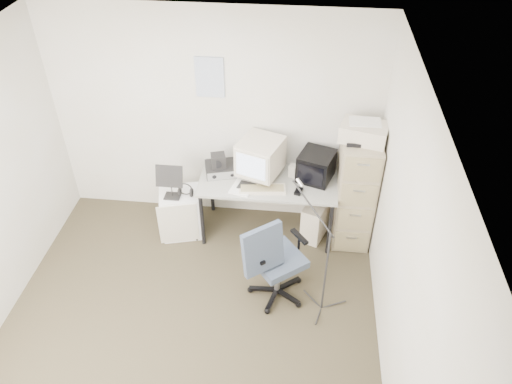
# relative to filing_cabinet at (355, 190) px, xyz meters

# --- Properties ---
(floor) EXTENTS (3.60, 3.60, 0.01)m
(floor) POSITION_rel_filing_cabinet_xyz_m (-1.58, -1.48, -0.66)
(floor) COLOR #3E3626
(floor) RESTS_ON ground
(ceiling) EXTENTS (3.60, 3.60, 0.01)m
(ceiling) POSITION_rel_filing_cabinet_xyz_m (-1.58, -1.48, 1.85)
(ceiling) COLOR white
(ceiling) RESTS_ON ground
(wall_back) EXTENTS (3.60, 0.02, 2.50)m
(wall_back) POSITION_rel_filing_cabinet_xyz_m (-1.58, 0.32, 0.60)
(wall_back) COLOR beige
(wall_back) RESTS_ON ground
(wall_right) EXTENTS (0.02, 3.60, 2.50)m
(wall_right) POSITION_rel_filing_cabinet_xyz_m (0.22, -1.48, 0.60)
(wall_right) COLOR beige
(wall_right) RESTS_ON ground
(wall_calendar) EXTENTS (0.30, 0.02, 0.44)m
(wall_calendar) POSITION_rel_filing_cabinet_xyz_m (-1.60, 0.31, 1.10)
(wall_calendar) COLOR white
(wall_calendar) RESTS_ON wall_back
(filing_cabinet) EXTENTS (0.40, 0.60, 1.30)m
(filing_cabinet) POSITION_rel_filing_cabinet_xyz_m (0.00, 0.00, 0.00)
(filing_cabinet) COLOR gray
(filing_cabinet) RESTS_ON floor
(printer) EXTENTS (0.52, 0.42, 0.18)m
(printer) POSITION_rel_filing_cabinet_xyz_m (0.00, -0.01, 0.74)
(printer) COLOR silver
(printer) RESTS_ON filing_cabinet
(desk) EXTENTS (1.50, 0.70, 0.73)m
(desk) POSITION_rel_filing_cabinet_xyz_m (-0.95, -0.03, -0.29)
(desk) COLOR #9B9B9B
(desk) RESTS_ON floor
(crt_monitor) EXTENTS (0.54, 0.55, 0.46)m
(crt_monitor) POSITION_rel_filing_cabinet_xyz_m (-1.04, 0.02, 0.31)
(crt_monitor) COLOR silver
(crt_monitor) RESTS_ON desk
(crt_tv) EXTENTS (0.44, 0.45, 0.31)m
(crt_tv) POSITION_rel_filing_cabinet_xyz_m (-0.44, 0.07, 0.24)
(crt_tv) COLOR black
(crt_tv) RESTS_ON desk
(desk_speaker) EXTENTS (0.10, 0.10, 0.15)m
(desk_speaker) POSITION_rel_filing_cabinet_xyz_m (-0.69, 0.07, 0.15)
(desk_speaker) COLOR beige
(desk_speaker) RESTS_ON desk
(keyboard) EXTENTS (0.51, 0.23, 0.03)m
(keyboard) POSITION_rel_filing_cabinet_xyz_m (-1.00, -0.21, 0.09)
(keyboard) COLOR silver
(keyboard) RESTS_ON desk
(mouse) EXTENTS (0.10, 0.13, 0.03)m
(mouse) POSITION_rel_filing_cabinet_xyz_m (-0.61, -0.21, 0.10)
(mouse) COLOR black
(mouse) RESTS_ON desk
(radio_receiver) EXTENTS (0.44, 0.36, 0.11)m
(radio_receiver) POSITION_rel_filing_cabinet_xyz_m (-1.46, 0.06, 0.13)
(radio_receiver) COLOR black
(radio_receiver) RESTS_ON desk
(radio_speaker) EXTENTS (0.18, 0.18, 0.15)m
(radio_speaker) POSITION_rel_filing_cabinet_xyz_m (-1.50, 0.02, 0.26)
(radio_speaker) COLOR black
(radio_speaker) RESTS_ON radio_receiver
(papers) EXTENTS (0.29, 0.34, 0.02)m
(papers) POSITION_rel_filing_cabinet_xyz_m (-1.21, -0.19, 0.09)
(papers) COLOR white
(papers) RESTS_ON desk
(pc_tower) EXTENTS (0.38, 0.53, 0.45)m
(pc_tower) POSITION_rel_filing_cabinet_xyz_m (-0.38, -0.01, -0.42)
(pc_tower) COLOR silver
(pc_tower) RESTS_ON floor
(office_chair) EXTENTS (0.82, 0.82, 1.02)m
(office_chair) POSITION_rel_filing_cabinet_xyz_m (-0.77, -0.98, -0.14)
(office_chair) COLOR #363B4C
(office_chair) RESTS_ON floor
(side_cart) EXTENTS (0.54, 0.47, 0.57)m
(side_cart) POSITION_rel_filing_cabinet_xyz_m (-1.92, -0.16, -0.37)
(side_cart) COLOR white
(side_cart) RESTS_ON floor
(music_stand) EXTENTS (0.29, 0.16, 0.43)m
(music_stand) POSITION_rel_filing_cabinet_xyz_m (-1.98, -0.23, 0.13)
(music_stand) COLOR black
(music_stand) RESTS_ON side_cart
(headphones) EXTENTS (0.18, 0.18, 0.03)m
(headphones) POSITION_rel_filing_cabinet_xyz_m (-1.84, -0.19, -0.03)
(headphones) COLOR black
(headphones) RESTS_ON side_cart
(mic_stand) EXTENTS (0.03, 0.03, 1.31)m
(mic_stand) POSITION_rel_filing_cabinet_xyz_m (-0.31, -1.12, 0.00)
(mic_stand) COLOR black
(mic_stand) RESTS_ON floor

